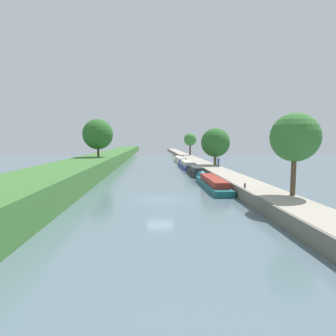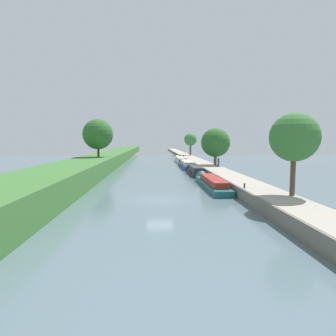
{
  "view_description": "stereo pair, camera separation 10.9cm",
  "coord_description": "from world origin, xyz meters",
  "px_view_note": "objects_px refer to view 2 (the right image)",
  "views": [
    {
      "loc": [
        -0.76,
        -27.34,
        5.68
      ],
      "look_at": [
        1.92,
        21.27,
        1.0
      ],
      "focal_mm": 31.02,
      "sensor_mm": 36.0,
      "label": 1
    },
    {
      "loc": [
        -0.65,
        -27.35,
        5.68
      ],
      "look_at": [
        1.92,
        21.27,
        1.0
      ],
      "focal_mm": 31.02,
      "sensor_mm": 36.0,
      "label": 2
    }
  ],
  "objects_px": {
    "narrowboat_teal": "(211,183)",
    "narrowboat_cream": "(180,160)",
    "narrowboat_black": "(195,171)",
    "narrowboat_blue": "(186,165)",
    "person_walking": "(218,162)",
    "mooring_bollard_far": "(183,155)",
    "mooring_bollard_near": "(244,186)"
  },
  "relations": [
    {
      "from": "mooring_bollard_near",
      "to": "mooring_bollard_far",
      "type": "distance_m",
      "value": 55.99
    },
    {
      "from": "narrowboat_black",
      "to": "person_walking",
      "type": "bearing_deg",
      "value": 17.15
    },
    {
      "from": "mooring_bollard_near",
      "to": "narrowboat_cream",
      "type": "bearing_deg",
      "value": 92.09
    },
    {
      "from": "narrowboat_black",
      "to": "narrowboat_cream",
      "type": "bearing_deg",
      "value": 89.97
    },
    {
      "from": "person_walking",
      "to": "mooring_bollard_near",
      "type": "relative_size",
      "value": 3.69
    },
    {
      "from": "narrowboat_teal",
      "to": "narrowboat_cream",
      "type": "xyz_separation_m",
      "value": [
        -0.02,
        40.87,
        0.01
      ]
    },
    {
      "from": "narrowboat_blue",
      "to": "person_walking",
      "type": "distance_m",
      "value": 11.93
    },
    {
      "from": "narrowboat_blue",
      "to": "mooring_bollard_far",
      "type": "height_order",
      "value": "mooring_bollard_far"
    },
    {
      "from": "mooring_bollard_far",
      "to": "narrowboat_blue",
      "type": "bearing_deg",
      "value": -94.54
    },
    {
      "from": "narrowboat_black",
      "to": "mooring_bollard_far",
      "type": "xyz_separation_m",
      "value": [
        1.78,
        35.38,
        0.77
      ]
    },
    {
      "from": "mooring_bollard_near",
      "to": "mooring_bollard_far",
      "type": "xyz_separation_m",
      "value": [
        0.0,
        55.99,
        0.0
      ]
    },
    {
      "from": "narrowboat_teal",
      "to": "narrowboat_black",
      "type": "bearing_deg",
      "value": 90.16
    },
    {
      "from": "narrowboat_cream",
      "to": "narrowboat_blue",
      "type": "bearing_deg",
      "value": -90.24
    },
    {
      "from": "narrowboat_cream",
      "to": "narrowboat_teal",
      "type": "bearing_deg",
      "value": -89.97
    },
    {
      "from": "narrowboat_cream",
      "to": "mooring_bollard_near",
      "type": "relative_size",
      "value": 37.8
    },
    {
      "from": "mooring_bollard_far",
      "to": "person_walking",
      "type": "bearing_deg",
      "value": -85.86
    },
    {
      "from": "narrowboat_teal",
      "to": "mooring_bollard_far",
      "type": "height_order",
      "value": "mooring_bollard_far"
    },
    {
      "from": "mooring_bollard_near",
      "to": "mooring_bollard_far",
      "type": "bearing_deg",
      "value": 90.0
    },
    {
      "from": "narrowboat_cream",
      "to": "mooring_bollard_near",
      "type": "height_order",
      "value": "mooring_bollard_near"
    },
    {
      "from": "narrowboat_teal",
      "to": "mooring_bollard_near",
      "type": "xyz_separation_m",
      "value": [
        1.74,
        -7.49,
        0.79
      ]
    },
    {
      "from": "narrowboat_cream",
      "to": "mooring_bollard_near",
      "type": "distance_m",
      "value": 48.39
    },
    {
      "from": "mooring_bollard_far",
      "to": "narrowboat_teal",
      "type": "bearing_deg",
      "value": -92.06
    },
    {
      "from": "narrowboat_black",
      "to": "narrowboat_blue",
      "type": "bearing_deg",
      "value": 90.24
    },
    {
      "from": "narrowboat_blue",
      "to": "mooring_bollard_far",
      "type": "distance_m",
      "value": 23.11
    },
    {
      "from": "person_walking",
      "to": "mooring_bollard_far",
      "type": "distance_m",
      "value": 34.16
    },
    {
      "from": "narrowboat_black",
      "to": "narrowboat_blue",
      "type": "distance_m",
      "value": 12.35
    },
    {
      "from": "person_walking",
      "to": "mooring_bollard_far",
      "type": "relative_size",
      "value": 3.69
    },
    {
      "from": "narrowboat_teal",
      "to": "narrowboat_cream",
      "type": "height_order",
      "value": "narrowboat_teal"
    },
    {
      "from": "narrowboat_blue",
      "to": "narrowboat_cream",
      "type": "relative_size",
      "value": 0.83
    },
    {
      "from": "narrowboat_cream",
      "to": "person_walking",
      "type": "xyz_separation_m",
      "value": [
        4.23,
        -26.43,
        1.43
      ]
    },
    {
      "from": "mooring_bollard_near",
      "to": "mooring_bollard_far",
      "type": "relative_size",
      "value": 1.0
    },
    {
      "from": "narrowboat_blue",
      "to": "person_walking",
      "type": "height_order",
      "value": "person_walking"
    }
  ]
}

